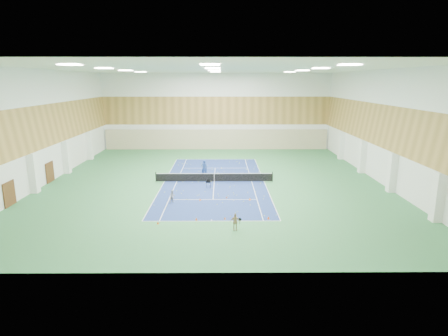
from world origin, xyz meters
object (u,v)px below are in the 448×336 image
Objects in this scene: ball_cart at (208,184)px; coach at (204,168)px; child_apron at (235,222)px; tennis_net at (214,177)px; child_court at (173,196)px.

coach is at bearing 101.16° from ball_cart.
coach is 16.28m from child_apron.
child_apron is at bearing -82.51° from tennis_net.
coach reaches higher than child_court.
coach reaches higher than child_apron.
child_court is 0.89× the size of child_apron.
coach is at bearing 95.77° from child_apron.
coach is (-1.19, 2.31, 0.41)m from tennis_net.
tennis_net is at bearing 92.66° from child_apron.
coach is 9.78m from child_court.
tennis_net is 11.12× the size of child_court.
child_court reaches higher than tennis_net.
child_court is at bearing 81.11° from coach.
tennis_net is 2.63m from coach.
tennis_net is at bearing 21.34° from child_court.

